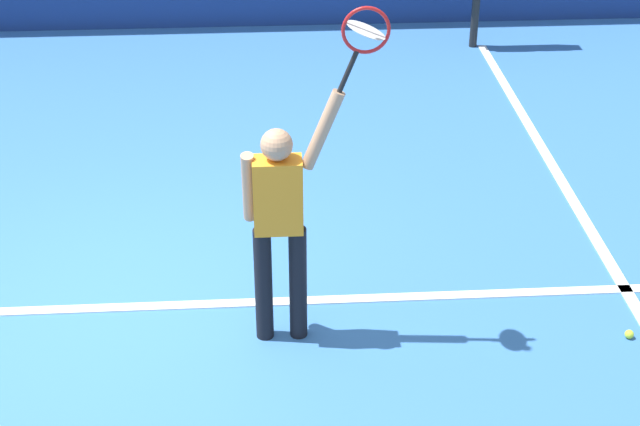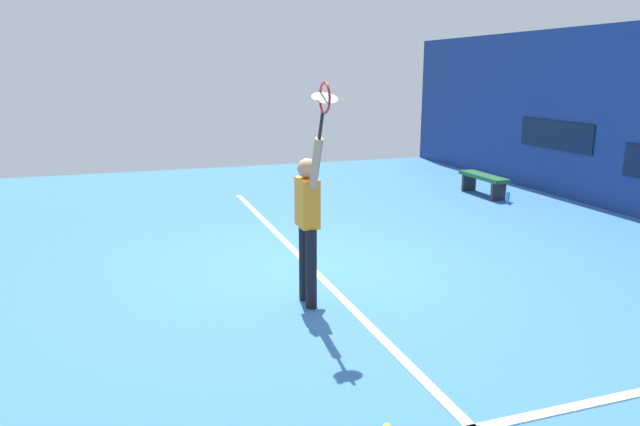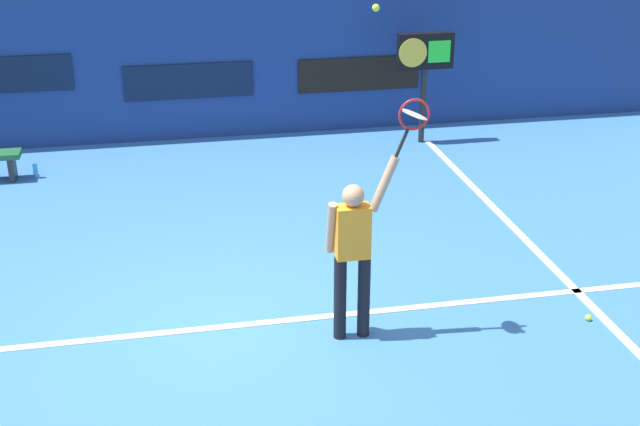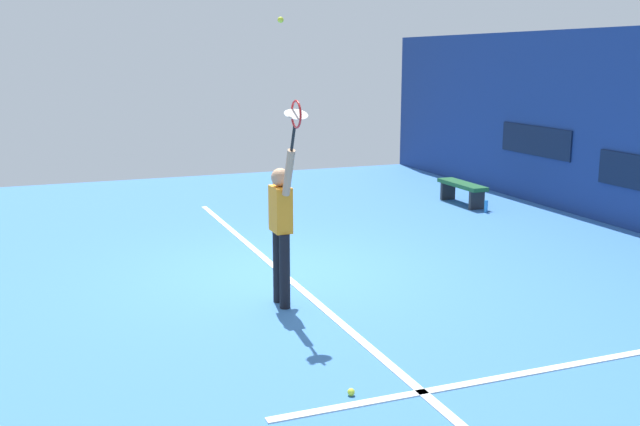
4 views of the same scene
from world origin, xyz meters
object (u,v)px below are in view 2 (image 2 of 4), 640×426
Objects in this scene: tennis_player at (308,219)px; court_bench at (483,180)px; tennis_racket at (324,101)px; water_bottle at (508,198)px.

tennis_player is 7.17m from court_bench.
tennis_racket reaches higher than court_bench.
water_bottle is (0.88, 0.00, -0.22)m from court_bench.
tennis_player is at bearing -49.54° from court_bench.
tennis_player reaches higher than water_bottle.
tennis_racket is 0.45× the size of court_bench.
court_bench is 0.91m from water_bottle.
tennis_racket reaches higher than water_bottle.
tennis_player is 6.66m from water_bottle.
tennis_racket is 7.77m from court_bench.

